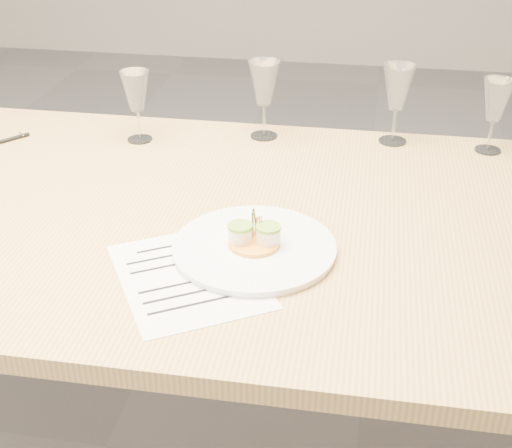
% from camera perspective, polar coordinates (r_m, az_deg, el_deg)
% --- Properties ---
extents(ground, '(7.00, 7.00, 0.00)m').
position_cam_1_polar(ground, '(2.05, -11.91, -17.01)').
color(ground, slate).
rests_on(ground, ground).
extents(dining_table, '(2.40, 1.00, 0.75)m').
position_cam_1_polar(dining_table, '(1.63, -14.38, -0.25)').
color(dining_table, tan).
rests_on(dining_table, ground).
extents(dinner_plate, '(0.31, 0.31, 0.08)m').
position_cam_1_polar(dinner_plate, '(1.35, -0.12, -1.81)').
color(dinner_plate, white).
rests_on(dinner_plate, dining_table).
extents(recipe_sheet, '(0.36, 0.39, 0.00)m').
position_cam_1_polar(recipe_sheet, '(1.30, -5.40, -4.15)').
color(recipe_sheet, white).
rests_on(recipe_sheet, dining_table).
extents(ballpoint_pen, '(0.10, 0.12, 0.01)m').
position_cam_1_polar(ballpoint_pen, '(1.93, -19.58, 6.27)').
color(ballpoint_pen, black).
rests_on(ballpoint_pen, dining_table).
extents(wine_glass_0, '(0.07, 0.07, 0.18)m').
position_cam_1_polar(wine_glass_0, '(1.82, -9.59, 10.31)').
color(wine_glass_0, white).
rests_on(wine_glass_0, dining_table).
extents(wine_glass_1, '(0.08, 0.08, 0.20)m').
position_cam_1_polar(wine_glass_1, '(1.81, 0.65, 11.07)').
color(wine_glass_1, white).
rests_on(wine_glass_1, dining_table).
extents(wine_glass_2, '(0.08, 0.08, 0.20)m').
position_cam_1_polar(wine_glass_2, '(1.81, 11.27, 10.55)').
color(wine_glass_2, white).
rests_on(wine_glass_2, dining_table).
extents(wine_glass_3, '(0.07, 0.07, 0.18)m').
position_cam_1_polar(wine_glass_3, '(1.82, 18.66, 9.24)').
color(wine_glass_3, white).
rests_on(wine_glass_3, dining_table).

